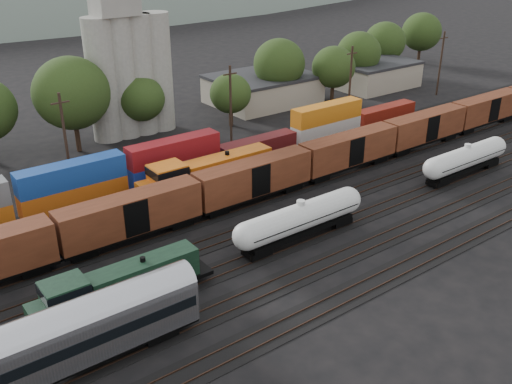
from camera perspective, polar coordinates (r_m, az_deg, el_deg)
ground at (r=61.50m, az=-0.05°, el=-3.53°), size 600.00×600.00×0.00m
tracks at (r=61.48m, az=-0.05°, el=-3.49°), size 180.00×33.20×0.20m
green_locomotive at (r=48.88m, az=-14.06°, el=-9.29°), size 15.98×2.82×4.23m
tank_car_a at (r=57.97m, az=4.45°, el=-2.65°), size 16.24×2.91×4.26m
tank_car_b at (r=77.89m, az=20.24°, el=3.17°), size 15.73×2.82×4.12m
passenger_coach at (r=42.61m, az=-21.68°, el=-14.56°), size 24.73×3.05×5.62m
orange_locomotive at (r=67.75m, az=-5.18°, el=1.74°), size 19.41×3.23×4.85m
boxcar_string at (r=65.60m, az=-0.24°, el=1.39°), size 169.00×2.90×4.20m
container_wall at (r=65.81m, az=-20.60°, el=-0.69°), size 164.10×2.60×5.80m
grain_silo at (r=88.83m, az=-12.65°, el=12.61°), size 13.40×5.00×29.00m
industrial_sheds at (r=91.71m, az=-10.05°, el=7.58°), size 119.38×17.26×5.10m
tree_band at (r=87.62m, az=-17.08°, el=9.37°), size 166.80×20.03×13.58m
utility_poles at (r=76.48m, az=-10.04°, el=6.96°), size 122.20×0.36×12.00m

